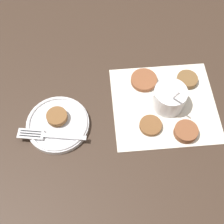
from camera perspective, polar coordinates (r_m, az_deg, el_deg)
name	(u,v)px	position (r m, az deg, el deg)	size (l,w,h in m)	color
ground_plane	(166,112)	(0.90, 9.84, -0.06)	(4.00, 4.00, 0.00)	#38281E
napkin	(164,104)	(0.91, 9.41, 1.38)	(0.31, 0.29, 0.00)	silver
sauce_bowl	(169,98)	(0.88, 10.38, 2.47)	(0.10, 0.09, 0.13)	silver
fritter_0	(187,80)	(0.96, 13.56, 5.80)	(0.06, 0.06, 0.02)	brown
fritter_1	(151,125)	(0.86, 7.07, -2.45)	(0.06, 0.06, 0.01)	brown
fritter_2	(144,80)	(0.93, 5.85, 5.83)	(0.08, 0.08, 0.01)	brown
fritter_3	(186,131)	(0.86, 13.36, -3.48)	(0.06, 0.06, 0.02)	brown
serving_plate	(58,125)	(0.87, -9.87, -2.32)	(0.17, 0.17, 0.02)	silver
fritter_on_plate	(57,117)	(0.86, -10.04, -0.82)	(0.06, 0.06, 0.02)	brown
fork	(44,135)	(0.84, -12.30, -4.13)	(0.18, 0.06, 0.00)	silver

